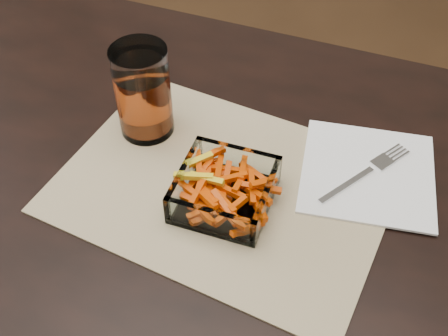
# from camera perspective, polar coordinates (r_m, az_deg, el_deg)

# --- Properties ---
(dining_table) EXTENTS (1.60, 0.90, 0.75)m
(dining_table) POSITION_cam_1_polar(r_m,az_deg,el_deg) (0.85, -6.11, -7.05)
(dining_table) COLOR black
(dining_table) RESTS_ON ground
(placemat) EXTENTS (0.48, 0.37, 0.00)m
(placemat) POSITION_cam_1_polar(r_m,az_deg,el_deg) (0.79, -0.03, -1.82)
(placemat) COLOR tan
(placemat) RESTS_ON dining_table
(glass_bowl) EXTENTS (0.13, 0.13, 0.05)m
(glass_bowl) POSITION_cam_1_polar(r_m,az_deg,el_deg) (0.76, 0.07, -2.40)
(glass_bowl) COLOR white
(glass_bowl) RESTS_ON placemat
(tumbler) EXTENTS (0.08, 0.08, 0.14)m
(tumbler) POSITION_cam_1_polar(r_m,az_deg,el_deg) (0.84, -8.20, 7.40)
(tumbler) COLOR white
(tumbler) RESTS_ON placemat
(napkin) EXTENTS (0.21, 0.21, 0.00)m
(napkin) POSITION_cam_1_polar(r_m,az_deg,el_deg) (0.83, 14.39, -0.48)
(napkin) COLOR white
(napkin) RESTS_ON placemat
(fork) EXTENTS (0.10, 0.15, 0.00)m
(fork) POSITION_cam_1_polar(r_m,az_deg,el_deg) (0.83, 14.32, -0.38)
(fork) COLOR silver
(fork) RESTS_ON napkin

